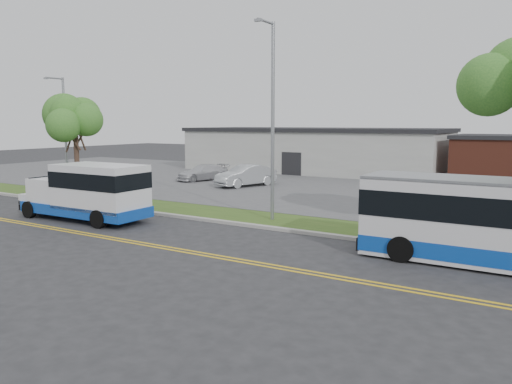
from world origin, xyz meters
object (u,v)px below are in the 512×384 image
Objects in this scene: streetlight_near at (272,115)px; shuttle_bus at (90,191)px; parked_car_a at (246,175)px; parked_car_b at (203,172)px; streetlight_far at (64,128)px; tree_west at (75,119)px; pedestrian at (135,187)px.

streetlight_near is 9.80m from shuttle_bus.
shuttle_bus is at bearing -69.95° from parked_car_a.
streetlight_near reaches higher than parked_car_b.
streetlight_far is (-19.00, 2.69, -0.76)m from streetlight_near.
streetlight_near reaches higher than tree_west.
pedestrian is at bearing 10.37° from tree_west.
tree_west is 0.92× the size of shuttle_bus.
tree_west is at bearing -77.05° from parked_car_b.
streetlight_far reaches higher than tree_west.
streetlight_far is 4.99× the size of pedestrian.
tree_west is 6.13m from pedestrian.
streetlight_far is 1.07× the size of shuttle_bus.
streetlight_near is 1.27× the size of shuttle_bus.
pedestrian reaches higher than parked_car_b.
shuttle_bus is 14.96m from parked_car_a.
shuttle_bus is at bearing -32.90° from streetlight_far.
parked_car_b is (-2.77, 10.49, -0.15)m from pedestrian.
streetlight_far is 9.21m from pedestrian.
streetlight_near is at bearing -8.05° from streetlight_far.
tree_west is 9.41m from shuttle_bus.
pedestrian is at bearing -85.96° from parked_car_a.
streetlight_far reaches higher than pedestrian.
parked_car_b is at bearing -95.29° from pedestrian.
streetlight_near reaches higher than streetlight_far.
pedestrian is (-2.76, 5.78, -0.62)m from shuttle_bus.
streetlight_far is 1.63× the size of parked_car_a.
streetlight_near reaches higher than parked_car_a.
tree_west is 4.31× the size of pedestrian.
tree_west reaches higher than shuttle_bus.
tree_west reaches higher than pedestrian.
streetlight_far is 13.72m from parked_car_a.
parked_car_b is (5.60, 9.08, -3.72)m from streetlight_far.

